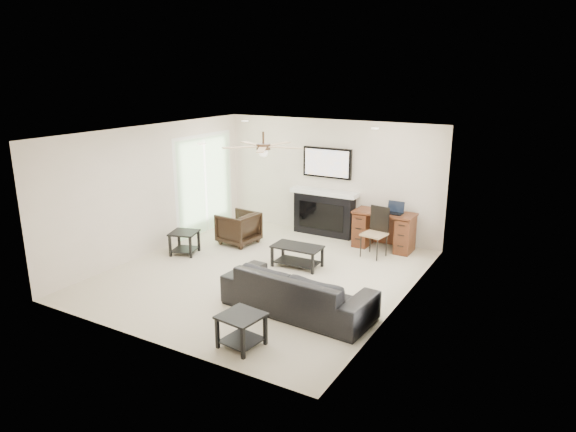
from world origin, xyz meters
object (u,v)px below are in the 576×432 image
(sofa, at_px, (298,291))
(fireplace_unit, at_px, (324,192))
(coffee_table, at_px, (297,256))
(desk, at_px, (384,230))
(armchair, at_px, (238,228))

(sofa, distance_m, fireplace_unit, 3.86)
(coffee_table, relative_size, desk, 0.74)
(sofa, xyz_separation_m, armchair, (-2.60, 2.15, 0.00))
(armchair, bearing_deg, desk, 118.77)
(fireplace_unit, height_order, desk, fireplace_unit)
(fireplace_unit, bearing_deg, coffee_table, -77.69)
(coffee_table, relative_size, fireplace_unit, 0.47)
(armchair, distance_m, desk, 2.98)
(coffee_table, xyz_separation_m, desk, (1.02, 1.75, 0.18))
(desk, bearing_deg, coffee_table, -120.31)
(sofa, relative_size, coffee_table, 2.53)
(desk, bearing_deg, armchair, -156.21)
(armchair, xyz_separation_m, fireplace_unit, (1.27, 1.42, 0.62))
(armchair, bearing_deg, coffee_table, 77.05)
(desk, bearing_deg, sofa, -92.11)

